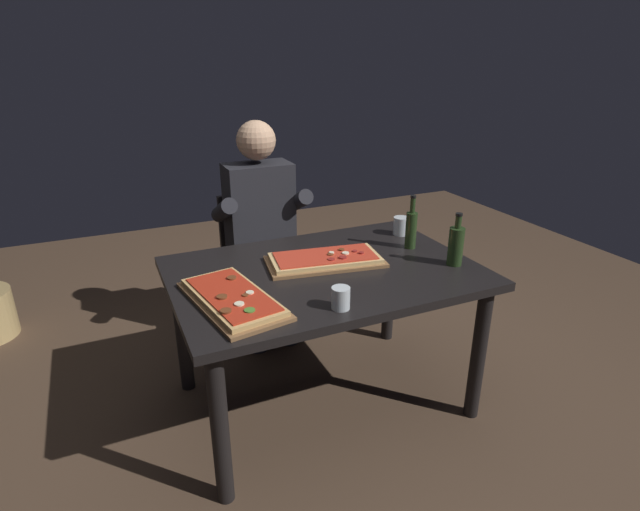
% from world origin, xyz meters
% --- Properties ---
extents(ground_plane, '(6.40, 6.40, 0.00)m').
position_xyz_m(ground_plane, '(0.00, 0.00, 0.00)').
color(ground_plane, '#4C3828').
extents(dining_table, '(1.40, 0.96, 0.74)m').
position_xyz_m(dining_table, '(0.00, 0.00, 0.64)').
color(dining_table, black).
rests_on(dining_table, ground_plane).
extents(pizza_rectangular_front, '(0.59, 0.35, 0.05)m').
position_xyz_m(pizza_rectangular_front, '(0.03, 0.06, 0.76)').
color(pizza_rectangular_front, brown).
rests_on(pizza_rectangular_front, dining_table).
extents(pizza_rectangular_left, '(0.36, 0.59, 0.05)m').
position_xyz_m(pizza_rectangular_left, '(-0.48, -0.15, 0.76)').
color(pizza_rectangular_left, brown).
rests_on(pizza_rectangular_left, dining_table).
extents(wine_bottle_dark, '(0.07, 0.07, 0.25)m').
position_xyz_m(wine_bottle_dark, '(0.58, -0.20, 0.84)').
color(wine_bottle_dark, '#233819').
rests_on(wine_bottle_dark, dining_table).
extents(oil_bottle_amber, '(0.06, 0.06, 0.28)m').
position_xyz_m(oil_bottle_amber, '(0.52, 0.07, 0.85)').
color(oil_bottle_amber, '#233819').
rests_on(oil_bottle_amber, dining_table).
extents(tumbler_near_camera, '(0.07, 0.07, 0.09)m').
position_xyz_m(tumbler_near_camera, '(-0.10, -0.37, 0.78)').
color(tumbler_near_camera, silver).
rests_on(tumbler_near_camera, dining_table).
extents(tumbler_far_side, '(0.08, 0.08, 0.10)m').
position_xyz_m(tumbler_far_side, '(0.58, 0.26, 0.79)').
color(tumbler_far_side, silver).
rests_on(tumbler_far_side, dining_table).
extents(diner_chair, '(0.44, 0.44, 0.87)m').
position_xyz_m(diner_chair, '(-0.06, 0.86, 0.49)').
color(diner_chair, black).
rests_on(diner_chair, ground_plane).
extents(seated_diner, '(0.53, 0.41, 1.33)m').
position_xyz_m(seated_diner, '(-0.06, 0.74, 0.74)').
color(seated_diner, '#23232D').
rests_on(seated_diner, ground_plane).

